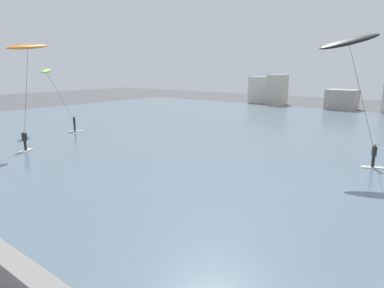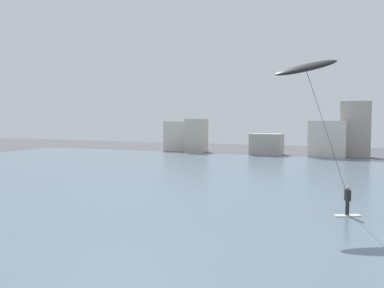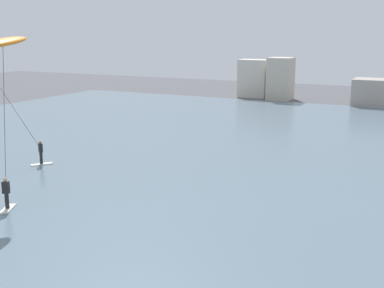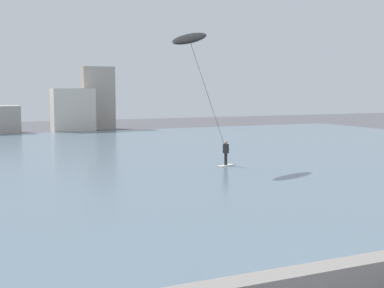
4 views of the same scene
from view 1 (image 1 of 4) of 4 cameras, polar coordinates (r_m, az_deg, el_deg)
name	(u,v)px [view 1 (image 1 of 4)]	position (r m, az deg, el deg)	size (l,w,h in m)	color
water_bay	(284,137)	(33.72, 15.33, 1.10)	(84.00, 52.00, 0.10)	slate
far_shore_buildings	(345,92)	(60.98, 24.37, 7.94)	(31.60, 4.85, 7.88)	beige
kitesurfer_black	(351,49)	(25.55, 25.24, 14.32)	(5.02, 3.34, 8.96)	silver
kitesurfer_lime	(50,79)	(38.60, -22.83, 10.10)	(4.67, 2.88, 6.49)	silver
kitesurfer_orange	(27,54)	(30.81, -26.03, 13.51)	(2.38, 4.13, 8.53)	silver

